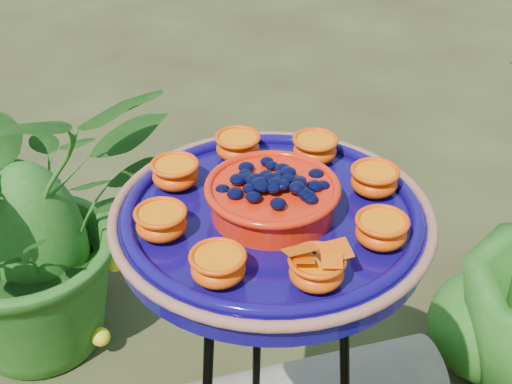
# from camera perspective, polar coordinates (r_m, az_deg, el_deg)

# --- Properties ---
(feeder_dish) EXTENTS (0.53, 0.53, 0.11)m
(feeder_dish) POSITION_cam_1_polar(r_m,az_deg,el_deg) (1.03, 1.29, -1.77)
(feeder_dish) COLOR #100756
(feeder_dish) RESTS_ON tripod_stand
(shrub_back_left) EXTENTS (0.99, 0.96, 0.84)m
(shrub_back_left) POSITION_cam_1_polar(r_m,az_deg,el_deg) (1.99, -17.71, -1.83)
(shrub_back_left) COLOR #225416
(shrub_back_left) RESTS_ON ground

